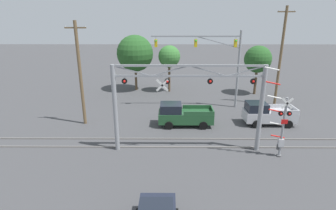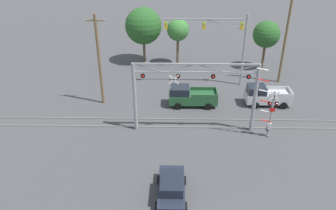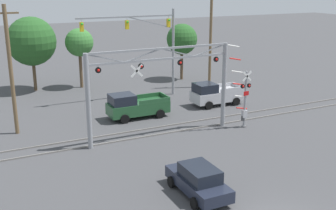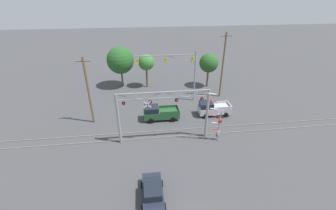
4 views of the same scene
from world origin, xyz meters
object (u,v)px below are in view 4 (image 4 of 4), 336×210
at_px(traffic_signal_span, 182,68).
at_px(utility_pole_left, 88,90).
at_px(background_tree_beyond_span, 209,63).
at_px(background_tree_far_right_verge, 120,60).
at_px(crossing_signal_mast, 218,124).
at_px(utility_pole_right, 223,65).
at_px(pickup_truck_following, 213,108).
at_px(sedan_waiting, 153,192).
at_px(crossing_gantry, 164,111).
at_px(background_tree_far_left_verge, 146,63).
at_px(pickup_truck_lead, 159,113).

relative_size(traffic_signal_span, utility_pole_left, 1.01).
xyz_separation_m(background_tree_beyond_span, background_tree_far_right_verge, (-15.56, 1.99, 0.48)).
bearing_deg(crossing_signal_mast, traffic_signal_span, 102.42).
distance_m(traffic_signal_span, utility_pole_right, 6.81).
height_order(pickup_truck_following, sedan_waiting, pickup_truck_following).
bearing_deg(pickup_truck_following, utility_pole_right, 62.66).
bearing_deg(utility_pole_right, sedan_waiting, -122.68).
xyz_separation_m(sedan_waiting, background_tree_far_right_verge, (-3.99, 25.90, 4.14)).
bearing_deg(background_tree_far_right_verge, background_tree_beyond_span, -7.27).
bearing_deg(crossing_gantry, sedan_waiting, -102.33).
xyz_separation_m(pickup_truck_following, background_tree_beyond_span, (2.11, 10.32, 3.46)).
bearing_deg(utility_pole_right, background_tree_far_right_verge, 158.75).
relative_size(pickup_truck_following, background_tree_beyond_span, 0.74).
bearing_deg(background_tree_far_left_verge, background_tree_far_right_verge, 170.45).
distance_m(crossing_signal_mast, utility_pole_left, 16.75).
distance_m(sedan_waiting, background_tree_far_right_verge, 26.53).
distance_m(pickup_truck_following, utility_pole_right, 7.97).
xyz_separation_m(pickup_truck_following, background_tree_far_left_verge, (-8.93, 11.54, 3.61)).
xyz_separation_m(sedan_waiting, background_tree_beyond_span, (11.57, 23.91, 3.66)).
bearing_deg(background_tree_far_left_verge, pickup_truck_following, -52.26).
height_order(background_tree_beyond_span, background_tree_far_left_verge, background_tree_beyond_span).
relative_size(crossing_signal_mast, utility_pole_left, 0.70).
height_order(crossing_gantry, utility_pole_right, utility_pole_right).
height_order(background_tree_far_left_verge, background_tree_far_right_verge, background_tree_far_right_verge).
xyz_separation_m(sedan_waiting, utility_pole_right, (12.50, 19.49, 4.63)).
relative_size(crossing_gantry, crossing_signal_mast, 1.67).
height_order(crossing_signal_mast, utility_pole_right, utility_pole_right).
height_order(crossing_signal_mast, pickup_truck_lead, crossing_signal_mast).
xyz_separation_m(utility_pole_left, background_tree_far_left_verge, (7.78, 11.51, -0.11)).
bearing_deg(traffic_signal_span, crossing_signal_mast, -77.58).
height_order(crossing_gantry, utility_pole_left, utility_pole_left).
bearing_deg(utility_pole_left, utility_pole_right, 16.53).
bearing_deg(crossing_signal_mast, pickup_truck_lead, 138.42).
relative_size(background_tree_beyond_span, background_tree_far_left_verge, 1.02).
height_order(traffic_signal_span, pickup_truck_following, traffic_signal_span).
bearing_deg(crossing_gantry, traffic_signal_span, 68.75).
height_order(pickup_truck_lead, sedan_waiting, pickup_truck_lead).
distance_m(crossing_gantry, sedan_waiting, 9.29).
height_order(pickup_truck_following, background_tree_far_right_verge, background_tree_far_right_verge).
xyz_separation_m(crossing_signal_mast, background_tree_far_left_verge, (-7.65, 17.56, 2.37)).
bearing_deg(background_tree_far_right_verge, traffic_signal_span, -37.06).
relative_size(pickup_truck_following, background_tree_far_right_verge, 0.62).
bearing_deg(background_tree_far_right_verge, pickup_truck_following, -42.45).
relative_size(crossing_gantry, pickup_truck_lead, 2.17).
distance_m(traffic_signal_span, utility_pole_left, 13.93).
bearing_deg(sedan_waiting, background_tree_far_right_verge, 98.76).
relative_size(utility_pole_left, background_tree_far_left_verge, 1.51).
bearing_deg(background_tree_far_right_verge, background_tree_far_left_verge, -9.55).
height_order(utility_pole_right, background_tree_far_right_verge, utility_pole_right).
xyz_separation_m(traffic_signal_span, background_tree_far_left_verge, (-5.23, 6.60, -0.93)).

